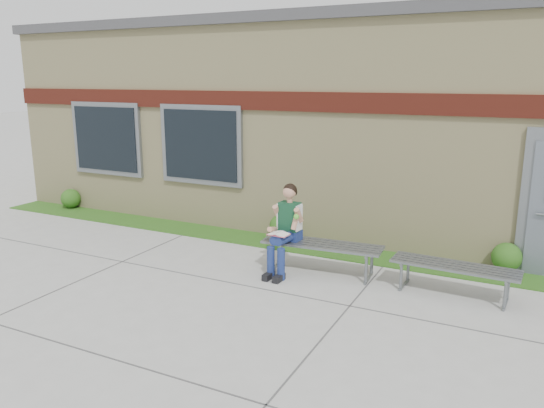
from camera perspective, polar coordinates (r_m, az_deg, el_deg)
The scene contains 9 objects.
ground at distance 7.32m, azimuth -0.50°, elevation -10.93°, with size 80.00×80.00×0.00m, color #9E9E99.
grass_strip at distance 9.55m, azimuth 6.61°, elevation -5.04°, with size 16.00×0.80×0.02m, color #284F15.
school_building at distance 12.34m, azimuth 12.32°, elevation 8.86°, with size 16.20×6.22×4.20m.
bench_left at distance 8.40m, azimuth 5.38°, elevation -4.95°, with size 1.92×0.66×0.49m.
bench_right at distance 7.96m, azimuth 19.01°, elevation -6.92°, with size 1.77×0.57×0.45m.
girl at distance 8.30m, azimuth 1.48°, elevation -2.48°, with size 0.49×0.84×1.41m.
shrub_west at distance 13.37m, azimuth -20.83°, elevation 0.56°, with size 0.45×0.45×0.45m, color #284F15.
shrub_mid at distance 10.11m, azimuth 1.09°, elevation -2.41°, with size 0.48×0.48×0.48m, color #284F15.
shrub_east at distance 9.22m, azimuth 23.92°, elevation -5.24°, with size 0.46×0.46×0.46m, color #284F15.
Camera 1 is at (3.02, -5.94, 3.02)m, focal length 35.00 mm.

